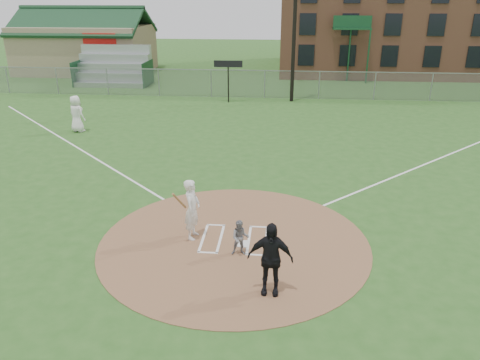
# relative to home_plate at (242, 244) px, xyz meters

# --- Properties ---
(ground) EXTENTS (140.00, 140.00, 0.00)m
(ground) POSITION_rel_home_plate_xyz_m (-0.25, 0.14, -0.03)
(ground) COLOR #28551D
(ground) RESTS_ON ground
(dirt_circle) EXTENTS (8.40, 8.40, 0.02)m
(dirt_circle) POSITION_rel_home_plate_xyz_m (-0.25, 0.14, -0.02)
(dirt_circle) COLOR #8D6243
(dirt_circle) RESTS_ON ground
(home_plate) EXTENTS (0.44, 0.44, 0.03)m
(home_plate) POSITION_rel_home_plate_xyz_m (0.00, 0.00, 0.00)
(home_plate) COLOR silver
(home_plate) RESTS_ON dirt_circle
(foul_line_first) EXTENTS (17.04, 17.04, 0.01)m
(foul_line_first) POSITION_rel_home_plate_xyz_m (8.75, 9.14, -0.03)
(foul_line_first) COLOR white
(foul_line_first) RESTS_ON ground
(foul_line_third) EXTENTS (17.04, 17.04, 0.01)m
(foul_line_third) POSITION_rel_home_plate_xyz_m (-9.25, 9.14, -0.03)
(foul_line_third) COLOR white
(foul_line_third) RESTS_ON ground
(catcher) EXTENTS (0.57, 0.47, 1.10)m
(catcher) POSITION_rel_home_plate_xyz_m (0.01, -0.60, 0.53)
(catcher) COLOR gray
(catcher) RESTS_ON dirt_circle
(umpire) EXTENTS (1.19, 0.54, 1.99)m
(umpire) POSITION_rel_home_plate_xyz_m (0.93, -2.41, 0.98)
(umpire) COLOR black
(umpire) RESTS_ON dirt_circle
(ondeck_player) EXTENTS (1.18, 1.01, 2.04)m
(ondeck_player) POSITION_rel_home_plate_xyz_m (-10.30, 11.93, 0.98)
(ondeck_player) COLOR white
(ondeck_player) RESTS_ON ground
(batters_boxes) EXTENTS (2.08, 1.88, 0.01)m
(batters_boxes) POSITION_rel_home_plate_xyz_m (-0.25, 0.29, -0.01)
(batters_boxes) COLOR white
(batters_boxes) RESTS_ON dirt_circle
(batter_at_plate) EXTENTS (0.75, 1.06, 1.96)m
(batter_at_plate) POSITION_rel_home_plate_xyz_m (-1.58, 0.31, 0.97)
(batter_at_plate) COLOR white
(batter_at_plate) RESTS_ON dirt_circle
(outfield_fence) EXTENTS (56.08, 0.08, 2.03)m
(outfield_fence) POSITION_rel_home_plate_xyz_m (-0.25, 22.14, 0.98)
(outfield_fence) COLOR slate
(outfield_fence) RESTS_ON ground
(bleachers) EXTENTS (6.08, 3.20, 3.20)m
(bleachers) POSITION_rel_home_plate_xyz_m (-13.25, 26.34, 1.56)
(bleachers) COLOR #B7BABF
(bleachers) RESTS_ON ground
(clubhouse) EXTENTS (12.20, 8.71, 6.23)m
(clubhouse) POSITION_rel_home_plate_xyz_m (-18.24, 33.13, 2.36)
(clubhouse) COLOR tan
(clubhouse) RESTS_ON ground
(light_pole) EXTENTS (1.20, 0.30, 12.22)m
(light_pole) POSITION_rel_home_plate_xyz_m (1.75, 21.14, 6.57)
(light_pole) COLOR black
(light_pole) RESTS_ON ground
(scoreboard_sign) EXTENTS (2.00, 0.10, 2.93)m
(scoreboard_sign) POSITION_rel_home_plate_xyz_m (-2.75, 20.34, 2.35)
(scoreboard_sign) COLOR black
(scoreboard_sign) RESTS_ON ground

